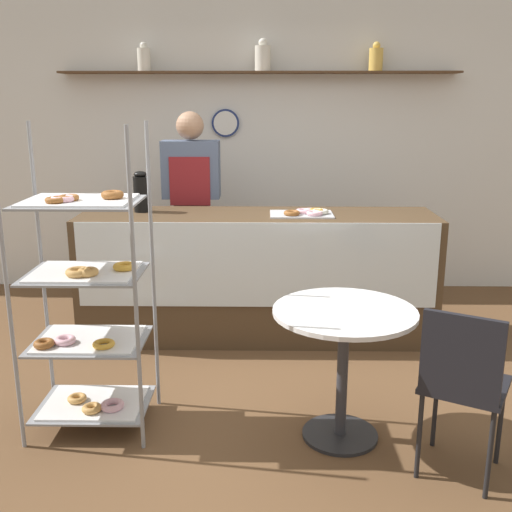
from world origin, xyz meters
TOP-DOWN VIEW (x-y plane):
  - ground_plane at (0.00, 0.00)m, footprint 14.00×14.00m
  - back_wall at (-0.00, 2.37)m, footprint 10.00×0.30m
  - display_counter at (0.00, 1.07)m, footprint 2.68×0.67m
  - pastry_rack at (-0.91, -0.31)m, footprint 0.66×0.50m
  - person_worker at (-0.56, 1.64)m, footprint 0.48×0.24m
  - cafe_table at (0.48, -0.41)m, footprint 0.76×0.76m
  - cafe_chair at (0.99, -0.79)m, footprint 0.52×0.52m
  - coffee_carafe at (-0.89, 1.14)m, footprint 0.12×0.12m
  - donut_tray_counter at (0.36, 1.02)m, footprint 0.47×0.30m

SIDE VIEW (x-z plane):
  - ground_plane at x=0.00m, z-range 0.00..0.00m
  - display_counter at x=0.00m, z-range 0.00..0.97m
  - cafe_chair at x=0.99m, z-range 0.10..0.98m
  - cafe_table at x=0.48m, z-range 0.19..0.93m
  - pastry_rack at x=-0.91m, z-range -0.12..1.58m
  - person_worker at x=-0.56m, z-range 0.08..1.79m
  - donut_tray_counter at x=0.36m, z-range 0.96..1.01m
  - coffee_carafe at x=-0.89m, z-range 0.96..1.28m
  - back_wall at x=0.00m, z-range 0.01..2.71m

